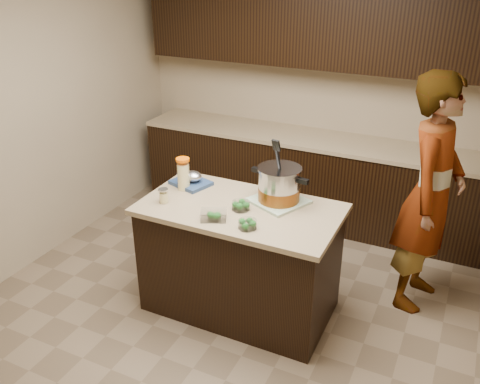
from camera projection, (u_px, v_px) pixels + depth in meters
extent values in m
plane|color=brown|center=(240.00, 306.00, 4.09)|extent=(4.00, 4.00, 0.00)
cube|color=tan|center=(325.00, 86.00, 5.14)|extent=(4.00, 0.04, 2.70)
cube|color=tan|center=(8.00, 321.00, 1.88)|extent=(4.00, 0.04, 2.70)
cube|color=tan|center=(27.00, 113.00, 4.29)|extent=(0.04, 4.00, 2.70)
cube|color=black|center=(310.00, 180.00, 5.29)|extent=(3.60, 0.60, 0.86)
cube|color=tan|center=(313.00, 139.00, 5.10)|extent=(3.60, 0.63, 0.04)
cube|color=black|center=(324.00, 26.00, 4.73)|extent=(3.60, 0.35, 0.75)
cube|color=black|center=(240.00, 261.00, 3.90)|extent=(1.40, 0.75, 0.86)
cube|color=tan|center=(240.00, 209.00, 3.71)|extent=(1.46, 0.81, 0.04)
cube|color=#5F8D60|center=(279.00, 201.00, 3.77)|extent=(0.48, 0.48, 0.02)
cylinder|color=#B7B7BC|center=(279.00, 185.00, 3.71)|extent=(0.34, 0.34, 0.24)
cylinder|color=brown|center=(279.00, 194.00, 3.74)|extent=(0.34, 0.34, 0.10)
cylinder|color=#B7B7BC|center=(280.00, 169.00, 3.66)|extent=(0.36, 0.36, 0.02)
cube|color=black|center=(257.00, 170.00, 3.77)|extent=(0.08, 0.05, 0.03)
cube|color=black|center=(303.00, 181.00, 3.59)|extent=(0.08, 0.05, 0.03)
cylinder|color=black|center=(278.00, 162.00, 3.60)|extent=(0.04, 0.13, 0.30)
cylinder|color=beige|center=(183.00, 177.00, 3.94)|extent=(0.11, 0.11, 0.21)
cylinder|color=white|center=(183.00, 175.00, 3.93)|extent=(0.12, 0.12, 0.24)
cylinder|color=#EB5D04|center=(183.00, 160.00, 3.88)|extent=(0.12, 0.12, 0.02)
cylinder|color=beige|center=(164.00, 198.00, 3.75)|extent=(0.08, 0.08, 0.08)
cylinder|color=white|center=(164.00, 196.00, 3.75)|extent=(0.08, 0.08, 0.10)
cylinder|color=silver|center=(163.00, 189.00, 3.72)|extent=(0.09, 0.09, 0.02)
cylinder|color=silver|center=(241.00, 206.00, 3.65)|extent=(0.14, 0.14, 0.06)
cylinder|color=silver|center=(247.00, 224.00, 3.41)|extent=(0.15, 0.15, 0.06)
cube|color=silver|center=(214.00, 215.00, 3.52)|extent=(0.21, 0.19, 0.06)
cube|color=navy|center=(191.00, 183.00, 4.05)|extent=(0.35, 0.31, 0.03)
ellipsoid|color=silver|center=(193.00, 177.00, 4.02)|extent=(0.15, 0.12, 0.08)
imported|color=gray|center=(431.00, 195.00, 3.81)|extent=(0.55, 0.74, 1.86)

